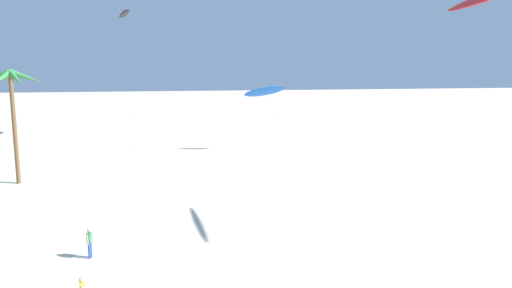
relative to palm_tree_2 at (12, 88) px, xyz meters
name	(u,v)px	position (x,y,z in m)	size (l,w,h in m)	color
palm_tree_2	(12,88)	(0.00, 0.00, 0.00)	(5.33, 4.91, 9.66)	brown
flying_kite_0	(124,14)	(6.94, 22.77, 7.69)	(2.52, 12.48, 16.50)	black
flying_kite_2	(264,91)	(22.88, 11.53, -1.32)	(4.76, 6.38, 7.73)	blue
person_mid_field	(90,242)	(8.81, -17.86, -7.19)	(0.28, 0.49, 1.65)	#284CA3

